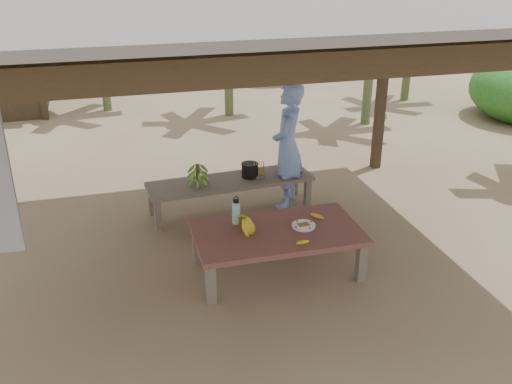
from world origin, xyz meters
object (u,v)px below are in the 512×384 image
object	(u,v)px
work_table	(277,236)
water_flask	(236,212)
bench	(230,184)
plate	(304,226)
ripe_banana_bunch	(240,224)
cooking_pot	(250,170)
woman	(288,146)

from	to	relation	value
work_table	water_flask	bearing A→B (deg)	144.29
work_table	bench	size ratio (longest dim) A/B	0.81
plate	ripe_banana_bunch	bearing A→B (deg)	172.56
ripe_banana_bunch	cooking_pot	bearing A→B (deg)	71.74
bench	plate	xyz separation A→B (m)	(0.44, -1.63, 0.12)
ripe_banana_bunch	woman	xyz separation A→B (m)	(1.03, 1.54, 0.26)
plate	woman	distance (m)	1.70
work_table	woman	world-z (taller)	woman
ripe_banana_bunch	bench	bearing A→B (deg)	81.04
bench	woman	distance (m)	0.91
woman	plate	bearing A→B (deg)	19.14
work_table	water_flask	xyz separation A→B (m)	(-0.39, 0.29, 0.20)
ripe_banana_bunch	cooking_pot	world-z (taller)	ripe_banana_bunch
ripe_banana_bunch	water_flask	xyz separation A→B (m)	(0.00, 0.20, 0.05)
cooking_pot	woman	world-z (taller)	woman
bench	cooking_pot	distance (m)	0.31
work_table	bench	world-z (taller)	work_table
water_flask	cooking_pot	world-z (taller)	water_flask
ripe_banana_bunch	work_table	bearing A→B (deg)	-12.12
work_table	ripe_banana_bunch	world-z (taller)	ripe_banana_bunch
plate	woman	bearing A→B (deg)	78.02
plate	woman	xyz separation A→B (m)	(0.34, 1.63, 0.34)
bench	plate	bearing A→B (deg)	-78.79
bench	woman	size ratio (longest dim) A/B	1.31
cooking_pot	woman	distance (m)	0.60
water_flask	plate	bearing A→B (deg)	-23.06
work_table	cooking_pot	bearing A→B (deg)	86.19
ripe_banana_bunch	plate	bearing A→B (deg)	-7.44
work_table	cooking_pot	size ratio (longest dim) A/B	8.25
water_flask	cooking_pot	bearing A→B (deg)	69.33
work_table	bench	xyz separation A→B (m)	(-0.15, 1.63, -0.04)
cooking_pot	plate	bearing A→B (deg)	-84.24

